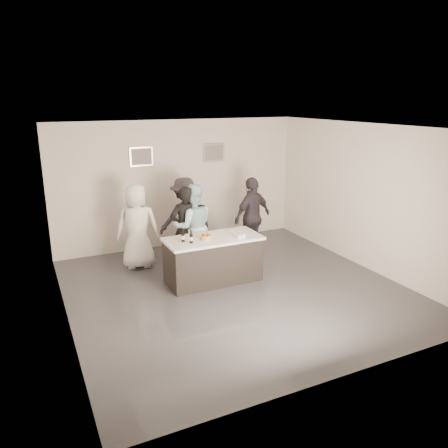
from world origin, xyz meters
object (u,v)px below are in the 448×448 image
at_px(person_main_blue, 193,227).
at_px(cake, 206,237).
at_px(beer_bottle_a, 183,235).
at_px(person_guest_right, 252,217).
at_px(person_guest_back, 185,217).
at_px(person_main_black, 185,228).
at_px(person_guest_left, 137,226).
at_px(beer_bottle_b, 191,236).
at_px(bar_counter, 213,259).

bearing_deg(person_main_blue, cake, 93.24).
xyz_separation_m(beer_bottle_a, person_main_blue, (0.53, 0.84, -0.13)).
bearing_deg(person_guest_right, cake, 15.19).
bearing_deg(person_guest_back, cake, 82.15).
distance_m(person_main_black, person_guest_left, 1.01).
bearing_deg(beer_bottle_b, beer_bottle_a, 128.51).
xyz_separation_m(beer_bottle_b, person_guest_left, (-0.63, 1.49, -0.13)).
height_order(cake, person_guest_back, person_guest_back).
bearing_deg(person_main_black, beer_bottle_a, 65.31).
distance_m(beer_bottle_b, person_guest_right, 2.20).
height_order(beer_bottle_b, person_guest_left, person_guest_left).
bearing_deg(person_guest_back, person_main_black, 68.63).
bearing_deg(person_guest_left, person_guest_right, -173.78).
xyz_separation_m(beer_bottle_b, person_main_black, (0.24, 0.97, -0.14)).
bearing_deg(beer_bottle_b, bar_counter, 14.71).
bearing_deg(person_main_black, person_guest_right, -177.04).
height_order(beer_bottle_b, person_guest_back, person_guest_back).
distance_m(beer_bottle_a, person_main_black, 0.91).
xyz_separation_m(bar_counter, person_guest_right, (1.40, 0.98, 0.45)).
distance_m(person_main_black, person_guest_back, 0.82).
height_order(cake, beer_bottle_a, beer_bottle_a).
height_order(person_guest_left, person_guest_right, same).
distance_m(beer_bottle_a, person_guest_left, 1.46).
bearing_deg(person_guest_left, person_main_blue, 168.77).
bearing_deg(person_main_black, person_guest_back, -112.22).
bearing_deg(person_main_blue, bar_counter, 104.35).
xyz_separation_m(cake, person_guest_back, (0.20, 1.65, -0.04)).
bearing_deg(bar_counter, person_main_black, 107.15).
relative_size(cake, person_guest_right, 0.12).
relative_size(cake, person_guest_back, 0.12).
xyz_separation_m(bar_counter, person_main_blue, (-0.08, 0.85, 0.45)).
bearing_deg(beer_bottle_a, person_main_blue, 57.98).
bearing_deg(beer_bottle_a, person_guest_left, 110.81).
bearing_deg(cake, person_main_blue, 84.18).
relative_size(cake, person_main_blue, 0.12).
xyz_separation_m(bar_counter, person_main_black, (-0.26, 0.84, 0.44)).
relative_size(bar_counter, person_main_blue, 1.03).
height_order(beer_bottle_b, person_guest_right, person_guest_right).
xyz_separation_m(beer_bottle_a, person_guest_left, (-0.52, 1.36, -0.13)).
height_order(person_guest_right, person_guest_back, person_guest_right).
bearing_deg(cake, person_guest_right, 33.02).
height_order(beer_bottle_a, person_guest_back, person_guest_back).
bearing_deg(cake, person_guest_left, 124.10).
height_order(beer_bottle_a, person_guest_right, person_guest_right).
relative_size(beer_bottle_a, person_guest_back, 0.14).
xyz_separation_m(beer_bottle_a, person_main_black, (0.35, 0.83, -0.14)).
bearing_deg(person_guest_right, beer_bottle_b, 12.46).
relative_size(bar_counter, person_main_black, 1.05).
bearing_deg(person_main_black, person_main_blue, -177.29).
xyz_separation_m(person_guest_right, person_guest_back, (-1.38, 0.63, -0.00)).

